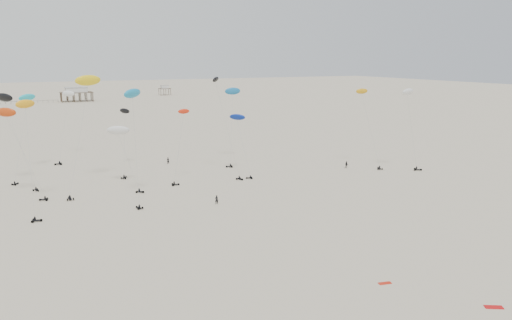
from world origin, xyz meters
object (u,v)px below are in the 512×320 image
pavilion_main (77,95)px  pavilion_small (165,91)px  rig_0 (224,113)px  spectator_0 (217,204)px  rig_3 (8,109)px  rig_8 (239,127)px

pavilion_main → pavilion_small: (70.00, 30.00, -0.74)m
pavilion_small → rig_0: bearing=-102.5°
rig_0 → spectator_0: bearing=43.6°
pavilion_main → rig_0: size_ratio=0.82×
pavilion_small → spectator_0: size_ratio=4.06×
rig_0 → rig_3: size_ratio=1.13×
rig_8 → spectator_0: 31.55m
rig_8 → pavilion_main: bearing=25.2°
rig_8 → rig_0: bearing=127.4°
rig_0 → spectator_0: size_ratio=11.53×
pavilion_small → spectator_0: pavilion_small is taller
pavilion_main → pavilion_small: pavilion_main is taller
pavilion_small → rig_8: bearing=-101.6°
rig_3 → spectator_0: 54.16m
pavilion_small → rig_0: (-61.18, -275.77, 12.77)m
rig_0 → rig_8: rig_0 is taller
pavilion_small → rig_8: (-56.35, -274.44, 8.74)m
spectator_0 → rig_3: bearing=-28.8°
pavilion_small → spectator_0: bearing=-103.6°
pavilion_main → rig_0: bearing=-87.9°
pavilion_main → pavilion_small: size_ratio=2.33×
pavilion_small → rig_0: 282.76m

